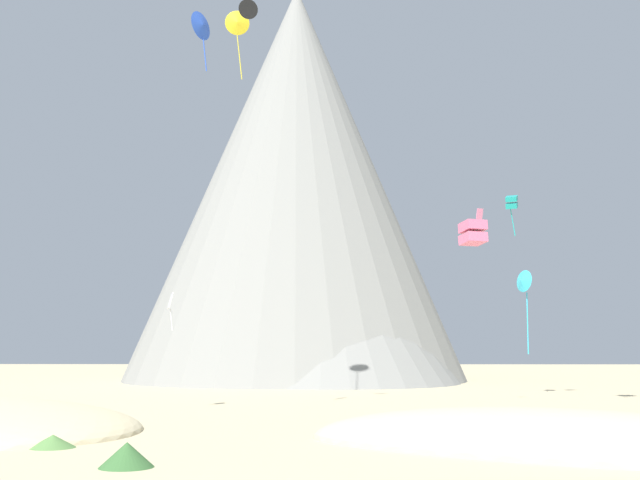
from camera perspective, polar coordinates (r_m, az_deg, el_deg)
name	(u,v)px	position (r m, az deg, el deg)	size (l,w,h in m)	color
dune_foreground_left	(555,452)	(38.82, 16.78, -14.64)	(25.28, 8.37, 4.01)	beige
bush_near_left	(469,447)	(37.76, 10.87, -14.64)	(1.56, 1.56, 0.51)	#668C4C
bush_scatter_east	(87,428)	(45.61, -16.68, -13.06)	(2.20, 2.20, 0.83)	#386633
bush_mid_center	(53,441)	(40.89, -18.96, -13.75)	(2.22, 2.22, 0.63)	#568442
bush_far_right	(127,455)	(33.56, -13.95, -15.00)	(2.24, 2.24, 1.01)	#386633
rock_massif	(298,203)	(115.55, -1.59, 2.69)	(65.85, 65.85, 60.35)	gray
kite_yellow_high	(237,23)	(73.90, -6.06, 15.49)	(2.30, 1.01, 6.59)	yellow
kite_pink_mid	(480,214)	(67.35, 11.59, 1.85)	(0.67, 0.58, 1.00)	pink
kite_blue_high	(202,26)	(59.31, -8.63, 15.24)	(1.44, 2.11, 4.56)	blue
kite_teal_mid	(512,202)	(78.26, 13.85, 2.68)	(1.40, 1.46, 4.11)	teal
kite_cyan_low	(523,282)	(54.31, 14.61, -3.02)	(1.13, 1.56, 5.68)	#33BCDB
kite_rainbow_low	(473,233)	(47.06, 11.12, 0.52)	(1.65, 1.69, 1.44)	#E5668C
kite_black_high	(248,9)	(64.78, -5.29, 16.45)	(1.64, 0.99, 1.59)	black
kite_white_low	(170,303)	(63.20, -10.88, -4.56)	(0.62, 1.12, 3.04)	white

